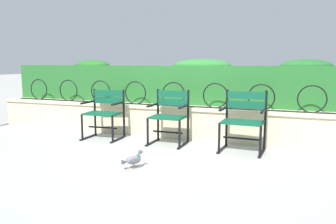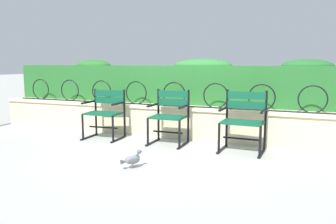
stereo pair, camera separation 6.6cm
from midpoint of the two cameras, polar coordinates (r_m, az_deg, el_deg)
ground_plane at (r=5.15m, az=-0.09°, el=-6.23°), size 60.00×60.00×0.00m
stone_wall at (r=5.88m, az=3.10°, el=-1.66°), size 7.70×0.41×0.55m
iron_arch_fence at (r=5.80m, az=1.52°, el=2.78°), size 7.15×0.02×0.42m
hedge_row at (r=6.25m, az=4.60°, el=4.91°), size 7.54×0.60×0.81m
park_chair_left at (r=5.91m, az=-10.20°, el=0.05°), size 0.64×0.55×0.83m
park_chair_centre at (r=5.41m, az=0.61°, el=-0.53°), size 0.57×0.53×0.86m
park_chair_right at (r=5.07m, az=12.96°, el=-1.22°), size 0.63×0.54×0.89m
pigeon_near_chairs at (r=4.23m, az=-5.59°, el=-7.95°), size 0.21×0.25×0.22m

